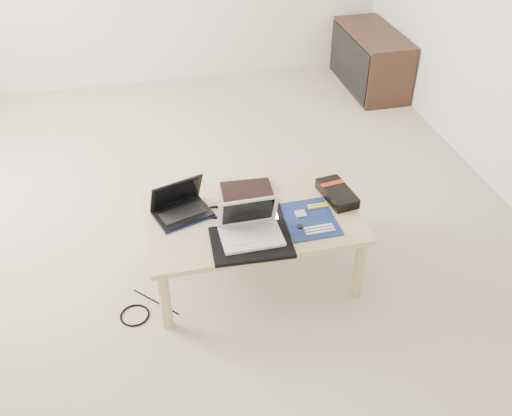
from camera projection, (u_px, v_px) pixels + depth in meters
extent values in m
plane|color=beige|center=(193.00, 208.00, 3.66)|extent=(4.00, 4.00, 0.00)
cube|color=silver|center=(284.00, 282.00, 1.29)|extent=(4.00, 0.10, 2.60)
cube|color=tan|center=(251.00, 216.00, 2.97)|extent=(1.10, 0.70, 0.03)
cylinder|color=tan|center=(165.00, 300.00, 2.76)|extent=(0.06, 0.06, 0.37)
cylinder|color=tan|center=(359.00, 268.00, 2.95)|extent=(0.06, 0.06, 0.37)
cylinder|color=tan|center=(154.00, 225.00, 3.23)|extent=(0.06, 0.06, 0.37)
cylinder|color=tan|center=(322.00, 201.00, 3.41)|extent=(0.06, 0.06, 0.37)
cube|color=#351E15|center=(371.00, 60.00, 4.96)|extent=(0.40, 0.90, 0.50)
cube|color=black|center=(349.00, 62.00, 4.93)|extent=(0.02, 0.86, 0.44)
cube|color=black|center=(247.00, 193.00, 3.08)|extent=(0.29, 0.25, 0.03)
cube|color=black|center=(183.00, 214.00, 2.95)|extent=(0.33, 0.27, 0.02)
cube|color=black|center=(183.00, 213.00, 2.94)|extent=(0.25, 0.17, 0.00)
cube|color=black|center=(189.00, 220.00, 2.89)|extent=(0.07, 0.04, 0.00)
cube|color=black|center=(176.00, 193.00, 2.93)|extent=(0.29, 0.16, 0.18)
cube|color=black|center=(177.00, 194.00, 2.93)|extent=(0.24, 0.13, 0.14)
cube|color=#0B1642|center=(191.00, 225.00, 2.88)|extent=(0.27, 0.10, 0.01)
cube|color=black|center=(256.00, 216.00, 2.94)|extent=(0.29, 0.23, 0.01)
cube|color=white|center=(256.00, 215.00, 2.93)|extent=(0.23, 0.18, 0.00)
cube|color=silver|center=(267.00, 203.00, 3.02)|extent=(0.05, 0.22, 0.02)
cube|color=#95959A|center=(267.00, 201.00, 3.02)|extent=(0.04, 0.18, 0.00)
cube|color=black|center=(251.00, 242.00, 2.76)|extent=(0.40, 0.30, 0.02)
cube|color=silver|center=(251.00, 236.00, 2.77)|extent=(0.30, 0.21, 0.01)
cube|color=silver|center=(252.00, 235.00, 2.76)|extent=(0.24, 0.12, 0.00)
cube|color=silver|center=(255.00, 245.00, 2.71)|extent=(0.07, 0.03, 0.00)
cube|color=silver|center=(248.00, 211.00, 2.76)|extent=(0.30, 0.08, 0.19)
cube|color=black|center=(248.00, 212.00, 2.76)|extent=(0.25, 0.06, 0.15)
cube|color=#0C1B4E|center=(309.00, 219.00, 2.92)|extent=(0.27, 0.33, 0.01)
cube|color=silver|center=(301.00, 214.00, 2.94)|extent=(0.06, 0.06, 0.01)
cube|color=yellow|center=(317.00, 205.00, 3.01)|extent=(0.11, 0.01, 0.01)
cube|color=yellow|center=(318.00, 207.00, 2.99)|extent=(0.11, 0.01, 0.01)
cube|color=silver|center=(318.00, 226.00, 2.86)|extent=(0.15, 0.01, 0.01)
cube|color=silver|center=(320.00, 229.00, 2.84)|extent=(0.15, 0.01, 0.01)
cube|color=silver|center=(321.00, 232.00, 2.83)|extent=(0.15, 0.01, 0.01)
cube|color=black|center=(300.00, 226.00, 2.86)|extent=(0.03, 0.03, 0.01)
cube|color=black|center=(337.00, 193.00, 3.06)|extent=(0.17, 0.28, 0.06)
cube|color=maroon|center=(333.00, 183.00, 3.08)|extent=(0.14, 0.05, 0.00)
torus|color=black|center=(215.00, 212.00, 2.96)|extent=(0.11, 0.11, 0.01)
torus|color=black|center=(135.00, 315.00, 2.93)|extent=(0.19, 0.19, 0.01)
cylinder|color=black|center=(156.00, 302.00, 3.00)|extent=(0.22, 0.23, 0.01)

